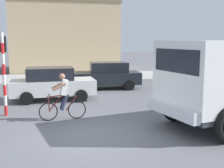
{
  "coord_description": "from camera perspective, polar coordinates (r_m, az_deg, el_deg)",
  "views": [
    {
      "loc": [
        -1.37,
        -8.5,
        2.92
      ],
      "look_at": [
        1.2,
        2.5,
        1.2
      ],
      "focal_mm": 46.67,
      "sensor_mm": 36.0,
      "label": 1
    }
  ],
  "objects": [
    {
      "name": "sidewalk_far",
      "position": [
        22.13,
        -9.51,
        1.16
      ],
      "size": [
        80.0,
        5.0,
        0.16
      ],
      "primitive_type": "cube",
      "color": "#ADADA8",
      "rests_on": "ground"
    },
    {
      "name": "traffic_light_pole",
      "position": [
        11.87,
        -20.48,
        4.0
      ],
      "size": [
        0.24,
        0.43,
        3.2
      ],
      "color": "red",
      "rests_on": "ground"
    },
    {
      "name": "cyclist",
      "position": [
        10.77,
        -9.61,
        -2.47
      ],
      "size": [
        1.73,
        0.51,
        1.72
      ],
      "color": "black",
      "rests_on": "ground"
    },
    {
      "name": "building_mid_block",
      "position": [
        28.06,
        -9.42,
        8.96
      ],
      "size": [
        9.45,
        7.04,
        6.24
      ],
      "color": "#D1B284",
      "rests_on": "ground"
    },
    {
      "name": "car_red_near",
      "position": [
        17.49,
        -1.0,
        1.75
      ],
      "size": [
        4.12,
        2.12,
        1.6
      ],
      "color": "#1E2328",
      "rests_on": "ground"
    },
    {
      "name": "car_far_side",
      "position": [
        14.44,
        -11.61,
        0.1
      ],
      "size": [
        4.02,
        1.92,
        1.6
      ],
      "color": "white",
      "rests_on": "ground"
    },
    {
      "name": "ground_plane",
      "position": [
        9.09,
        -3.84,
        -10.1
      ],
      "size": [
        120.0,
        120.0,
        0.0
      ],
      "primitive_type": "plane",
      "color": "slate"
    },
    {
      "name": "car_white_mid",
      "position": [
        17.14,
        21.17,
        1.02
      ],
      "size": [
        4.32,
        2.76,
        1.6
      ],
      "color": "#1E2328",
      "rests_on": "ground"
    }
  ]
}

